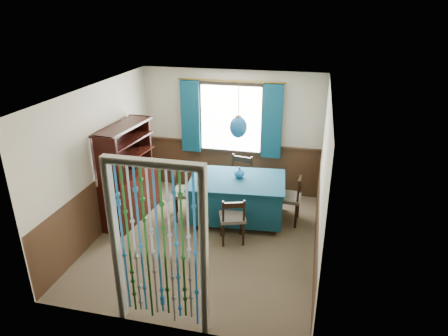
% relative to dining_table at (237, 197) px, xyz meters
% --- Properties ---
extents(floor, '(4.00, 4.00, 0.00)m').
position_rel_dining_table_xyz_m(floor, '(-0.38, -0.76, -0.46)').
color(floor, brown).
rests_on(floor, ground).
extents(ceiling, '(4.00, 4.00, 0.00)m').
position_rel_dining_table_xyz_m(ceiling, '(-0.38, -0.76, 2.04)').
color(ceiling, silver).
rests_on(ceiling, ground).
extents(wall_back, '(3.60, 0.00, 3.60)m').
position_rel_dining_table_xyz_m(wall_back, '(-0.38, 1.24, 0.79)').
color(wall_back, '#BBB199').
rests_on(wall_back, ground).
extents(wall_front, '(3.60, 0.00, 3.60)m').
position_rel_dining_table_xyz_m(wall_front, '(-0.38, -2.76, 0.79)').
color(wall_front, '#BBB199').
rests_on(wall_front, ground).
extents(wall_left, '(0.00, 4.00, 4.00)m').
position_rel_dining_table_xyz_m(wall_left, '(-2.18, -0.76, 0.79)').
color(wall_left, '#BBB199').
rests_on(wall_left, ground).
extents(wall_right, '(0.00, 4.00, 4.00)m').
position_rel_dining_table_xyz_m(wall_right, '(1.42, -0.76, 0.79)').
color(wall_right, '#BBB199').
rests_on(wall_right, ground).
extents(wainscot_back, '(3.60, 0.00, 3.60)m').
position_rel_dining_table_xyz_m(wainscot_back, '(-0.38, 1.22, 0.04)').
color(wainscot_back, '#3C2616').
rests_on(wainscot_back, ground).
extents(wainscot_front, '(3.60, 0.00, 3.60)m').
position_rel_dining_table_xyz_m(wainscot_front, '(-0.38, -2.75, 0.04)').
color(wainscot_front, '#3C2616').
rests_on(wainscot_front, ground).
extents(wainscot_left, '(0.00, 4.00, 4.00)m').
position_rel_dining_table_xyz_m(wainscot_left, '(-2.17, -0.76, 0.04)').
color(wainscot_left, '#3C2616').
rests_on(wainscot_left, ground).
extents(wainscot_right, '(0.00, 4.00, 4.00)m').
position_rel_dining_table_xyz_m(wainscot_right, '(1.40, -0.76, 0.04)').
color(wainscot_right, '#3C2616').
rests_on(wainscot_right, ground).
extents(window, '(1.32, 0.12, 1.42)m').
position_rel_dining_table_xyz_m(window, '(-0.38, 1.19, 1.09)').
color(window, black).
rests_on(window, wall_back).
extents(doorway, '(1.16, 0.12, 2.18)m').
position_rel_dining_table_xyz_m(doorway, '(-0.38, -2.70, 0.59)').
color(doorway, silver).
rests_on(doorway, ground).
extents(dining_table, '(1.76, 1.30, 0.80)m').
position_rel_dining_table_xyz_m(dining_table, '(0.00, 0.00, 0.00)').
color(dining_table, '#0E384C').
rests_on(dining_table, floor).
extents(chair_near, '(0.51, 0.50, 0.83)m').
position_rel_dining_table_xyz_m(chair_near, '(0.07, -0.74, -0.02)').
color(chair_near, black).
rests_on(chair_near, floor).
extents(chair_far, '(0.55, 0.53, 0.94)m').
position_rel_dining_table_xyz_m(chair_far, '(-0.10, 0.66, 0.04)').
color(chair_far, black).
rests_on(chair_far, floor).
extents(chair_left, '(0.57, 0.58, 0.95)m').
position_rel_dining_table_xyz_m(chair_left, '(-0.95, -0.14, 0.04)').
color(chair_left, black).
rests_on(chair_left, floor).
extents(chair_right, '(0.45, 0.47, 0.91)m').
position_rel_dining_table_xyz_m(chair_right, '(0.92, 0.13, 0.02)').
color(chair_right, black).
rests_on(chair_right, floor).
extents(sideboard, '(0.60, 1.39, 1.76)m').
position_rel_dining_table_xyz_m(sideboard, '(-1.93, -0.35, 0.15)').
color(sideboard, black).
rests_on(sideboard, floor).
extents(pendant_lamp, '(0.29, 0.29, 0.92)m').
position_rel_dining_table_xyz_m(pendant_lamp, '(0.00, 0.00, 1.30)').
color(pendant_lamp, olive).
rests_on(pendant_lamp, ceiling).
extents(vase_table, '(0.18, 0.18, 0.18)m').
position_rel_dining_table_xyz_m(vase_table, '(0.01, 0.10, 0.43)').
color(vase_table, '#175E9E').
rests_on(vase_table, dining_table).
extents(bowl_shelf, '(0.29, 0.29, 0.06)m').
position_rel_dining_table_xyz_m(bowl_shelf, '(-1.87, -0.68, 0.77)').
color(bowl_shelf, beige).
rests_on(bowl_shelf, sideboard).
extents(vase_sideboard, '(0.21, 0.21, 0.18)m').
position_rel_dining_table_xyz_m(vase_sideboard, '(-1.87, -0.05, 0.51)').
color(vase_sideboard, beige).
rests_on(vase_sideboard, sideboard).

